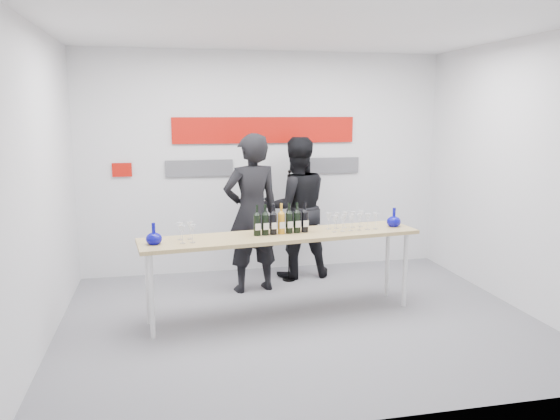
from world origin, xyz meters
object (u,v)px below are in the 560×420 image
Objects in this scene: presenter_left at (252,213)px; mic_stand at (289,247)px; tasting_table at (282,240)px; presenter_right at (296,208)px.

mic_stand is (0.54, 0.30, -0.53)m from presenter_left.
tasting_table is at bearing -115.77° from mic_stand.
presenter_right is at bearing -156.23° from presenter_left.
mic_stand reaches higher than tasting_table.
presenter_left is at bearing 95.32° from tasting_table.
tasting_table is at bearing 68.63° from presenter_right.
tasting_table is 1.30m from mic_stand.
presenter_left reaches higher than presenter_right.
presenter_right reaches higher than mic_stand.
tasting_table is 2.08× the size of mic_stand.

